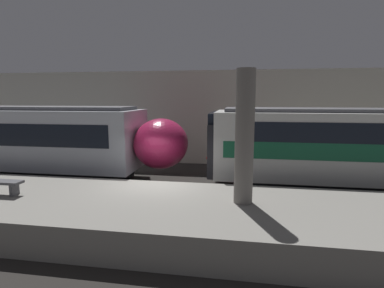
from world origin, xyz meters
name	(u,v)px	position (x,y,z in m)	size (l,w,h in m)	color
ground_plane	(158,205)	(0.00, 0.00, 0.00)	(120.00, 120.00, 0.00)	#282623
platform	(139,215)	(0.00, -2.09, 0.46)	(40.00, 4.18, 0.93)	gray
station_rear_barrier	(191,118)	(0.00, 7.28, 2.74)	(50.00, 0.15, 5.48)	#B2AD9E
support_pillar_near	(244,137)	(3.05, -1.77, 2.82)	(0.53, 0.53, 3.79)	slate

